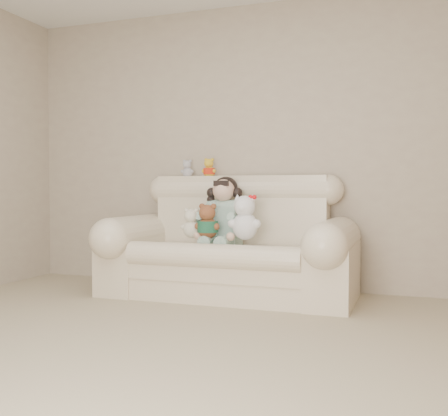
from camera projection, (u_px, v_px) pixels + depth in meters
floor at (105, 373)px, 2.63m from camera, size 5.00×5.00×0.00m
wall_back at (251, 147)px, 4.94m from camera, size 4.50×0.00×4.50m
sofa at (228, 235)px, 4.51m from camera, size 2.10×0.95×1.03m
seated_child at (224, 210)px, 4.60m from camera, size 0.42×0.49×0.61m
brown_teddy at (208, 218)px, 4.39m from camera, size 0.26×0.24×0.34m
white_cat at (245, 213)px, 4.32m from camera, size 0.32×0.27×0.43m
cream_teddy at (192, 220)px, 4.47m from camera, size 0.23×0.20×0.29m
yellow_mini_bear at (209, 166)px, 4.90m from camera, size 0.16×0.14×0.21m
grey_mini_plush at (188, 167)px, 5.02m from camera, size 0.15×0.12×0.20m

